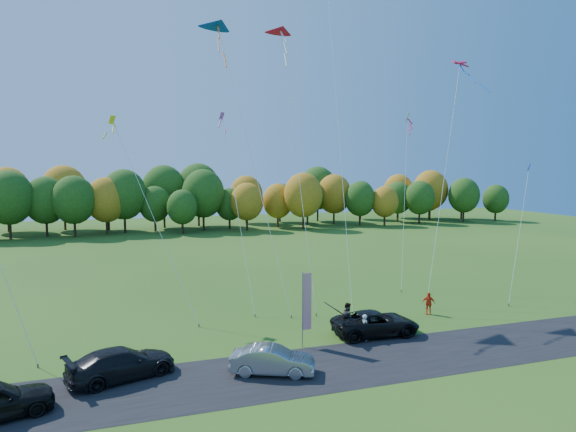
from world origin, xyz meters
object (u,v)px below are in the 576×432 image
object	(u,v)px
silver_sedan	(272,360)
feather_flag	(306,301)
person_east	(428,303)
black_suv	(376,323)

from	to	relation	value
silver_sedan	feather_flag	world-z (taller)	feather_flag
silver_sedan	feather_flag	bearing A→B (deg)	-19.71
person_east	feather_flag	xyz separation A→B (m)	(-10.56, -3.37, 1.94)
black_suv	person_east	xyz separation A→B (m)	(5.72, 2.84, 0.03)
black_suv	silver_sedan	bearing A→B (deg)	118.08
silver_sedan	person_east	xyz separation A→B (m)	(13.56, 6.54, 0.09)
black_suv	person_east	distance (m)	6.39
silver_sedan	feather_flag	size ratio (longest dim) A/B	0.96
silver_sedan	person_east	bearing A→B (deg)	-40.60
silver_sedan	black_suv	bearing A→B (deg)	-41.05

